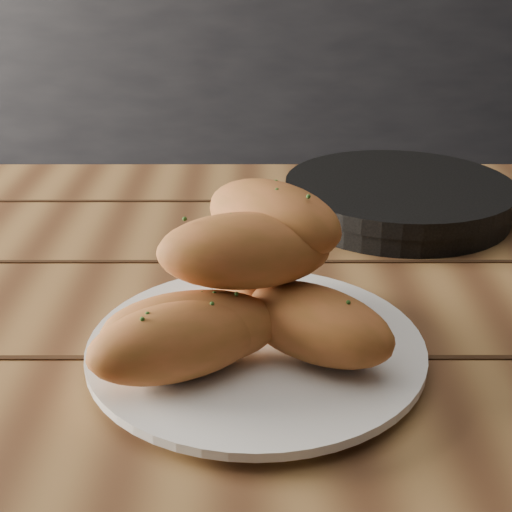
# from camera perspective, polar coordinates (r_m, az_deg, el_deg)

# --- Properties ---
(counter) EXTENTS (2.80, 0.60, 0.90)m
(counter) POSITION_cam_1_polar(r_m,az_deg,el_deg) (2.76, -4.52, 10.97)
(counter) COLOR black
(counter) RESTS_ON ground
(table) EXTENTS (1.65, 0.95, 0.75)m
(table) POSITION_cam_1_polar(r_m,az_deg,el_deg) (0.79, 14.62, -9.42)
(table) COLOR olive
(table) RESTS_ON ground
(plate) EXTENTS (0.29, 0.29, 0.02)m
(plate) POSITION_cam_1_polar(r_m,az_deg,el_deg) (0.62, 0.00, -7.51)
(plate) COLOR white
(plate) RESTS_ON table
(bread_rolls) EXTENTS (0.26, 0.23, 0.13)m
(bread_rolls) POSITION_cam_1_polar(r_m,az_deg,el_deg) (0.59, -1.14, -2.83)
(bread_rolls) COLOR #B75E32
(bread_rolls) RESTS_ON plate
(skillet) EXTENTS (0.42, 0.30, 0.05)m
(skillet) POSITION_cam_1_polar(r_m,az_deg,el_deg) (0.95, 11.45, 4.61)
(skillet) COLOR black
(skillet) RESTS_ON table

